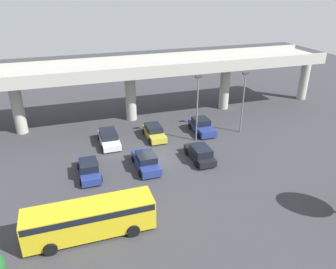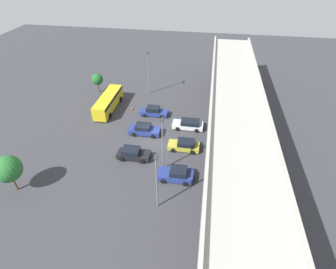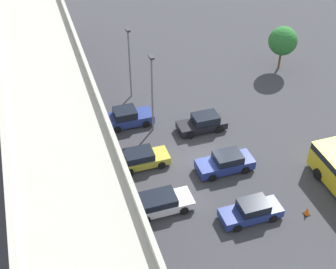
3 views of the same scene
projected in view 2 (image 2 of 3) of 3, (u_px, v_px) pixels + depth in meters
ground_plane at (150, 140)px, 38.61m from camera, size 115.51×115.51×0.00m
highway_overpass at (237, 110)px, 33.37m from camera, size 55.25×7.03×7.71m
parked_car_0 at (154, 111)px, 43.72m from camera, size 2.00×4.58×1.53m
parked_car_1 at (188, 124)px, 40.68m from camera, size 2.20×4.74×1.40m
parked_car_2 at (144, 130)px, 39.45m from camera, size 2.13×4.70×1.59m
parked_car_3 at (184, 145)px, 36.52m from camera, size 2.08×4.36×1.46m
parked_car_4 at (133, 154)px, 35.03m from camera, size 2.06×4.44×1.54m
parked_car_5 at (176, 174)px, 31.88m from camera, size 2.17×4.34×1.66m
shuttle_bus at (108, 101)px, 44.86m from camera, size 9.05×2.60×2.49m
lamp_post_near_aisle at (157, 179)px, 26.41m from camera, size 0.70×0.35×7.33m
lamp_post_mid_lot at (148, 70)px, 47.64m from camera, size 0.70×0.35×8.00m
lamp_post_by_overpass at (163, 141)px, 31.14m from camera, size 0.70×0.35×7.58m
tree_front_left at (97, 79)px, 49.34m from camera, size 2.15×2.15×3.71m
tree_front_centre at (8, 169)px, 28.96m from camera, size 3.08×3.08×4.87m
traffic_cone at (132, 108)px, 45.29m from camera, size 0.44×0.44×0.70m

